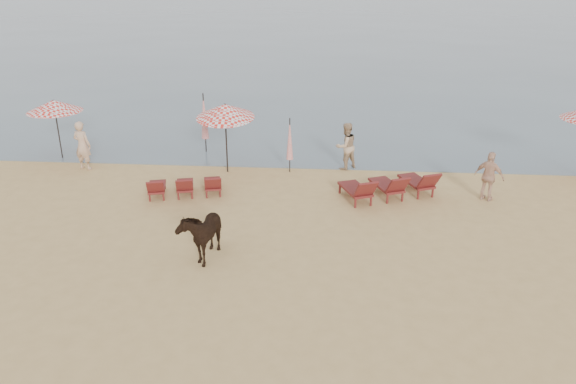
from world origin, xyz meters
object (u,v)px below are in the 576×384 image
Objects in this scene: beachgoer_right_a at (346,146)px; beachgoer_right_b at (489,176)px; umbrella_open_left_a at (54,106)px; cow at (202,232)px; lounger_cluster_left at (185,185)px; umbrella_open_left_b at (225,111)px; lounger_cluster_right at (390,185)px; beachgoer_left at (82,145)px; umbrella_closed_left at (204,116)px; umbrella_closed_right at (290,139)px.

beachgoer_right_b is (4.67, -2.68, -0.06)m from beachgoer_right_a.
cow is at bearing -49.28° from umbrella_open_left_a.
lounger_cluster_left is 6.32m from beachgoer_right_a.
cow is at bearing 62.09° from beachgoer_right_b.
umbrella_open_left_b is 4.73m from beachgoer_right_a.
umbrella_open_left_a is at bearing 144.07° from lounger_cluster_right.
beachgoer_left is at bearing 147.82° from lounger_cluster_right.
umbrella_closed_left is (5.65, 1.21, -0.63)m from umbrella_open_left_a.
beachgoer_right_b is at bearing -17.75° from umbrella_closed_right.
umbrella_open_left_a is at bearing -172.93° from umbrella_open_left_b.
umbrella_closed_right is at bearing 125.28° from lounger_cluster_right.
umbrella_closed_right is 1.20× the size of cow.
umbrella_closed_left is 1.43× the size of cow.
beachgoer_right_b is (10.15, 0.40, 0.47)m from lounger_cluster_left.
beachgoer_left reaches higher than beachgoer_right_b.
cow is 9.74m from beachgoer_right_b.
umbrella_closed_left is (-7.18, 4.30, 1.08)m from lounger_cluster_right.
umbrella_open_left_a is 0.97× the size of umbrella_closed_left.
beachgoer_right_b is at bearing -174.51° from beachgoer_left.
lounger_cluster_left is 1.12× the size of umbrella_open_left_a.
umbrella_open_left_a reaches higher than lounger_cluster_left.
lounger_cluster_left is at bearing 118.82° from cow.
umbrella_open_left_a is 1.43× the size of beachgoer_right_b.
umbrella_open_left_b is at bearing 102.80° from cow.
umbrella_open_left_a is 1.38× the size of cow.
beachgoer_right_a is (4.45, 0.68, -1.46)m from umbrella_open_left_b.
lounger_cluster_right is 6.99m from cow.
umbrella_open_left_a is at bearing 174.75° from umbrella_closed_right.
umbrella_open_left_b is at bearing -59.71° from umbrella_closed_left.
umbrella_open_left_b is at bearing 53.22° from lounger_cluster_left.
beachgoer_right_b is (10.42, -4.23, -0.69)m from umbrella_closed_left.
beachgoer_right_a is 1.08× the size of beachgoer_right_b.
lounger_cluster_right is at bearing -4.08° from umbrella_open_left_b.
beachgoer_right_b is at bearing -21.19° from lounger_cluster_right.
beachgoer_left is at bearing -163.50° from umbrella_open_left_b.
beachgoer_right_a is at bearing -5.64° from umbrella_open_left_a.
beachgoer_right_a is 5.39m from beachgoer_right_b.
lounger_cluster_right is 1.42× the size of umbrella_open_left_a.
lounger_cluster_right is at bearing 47.95° from cow.
umbrella_closed_left is at bearing 79.67° from lounger_cluster_left.
lounger_cluster_right is at bearing 35.71° from beachgoer_right_b.
beachgoer_right_a is at bearing 4.60° from beachgoer_right_b.
lounger_cluster_right is 3.14m from beachgoer_right_a.
cow is (1.79, -8.74, -0.80)m from umbrella_closed_left.
lounger_cluster_right is 4.26m from umbrella_closed_right.
lounger_cluster_left is 1.43× the size of beachgoer_left.
beachgoer_left is (-11.40, 1.97, 0.49)m from lounger_cluster_right.
umbrella_closed_right reaches higher than beachgoer_right_b.
umbrella_open_left_b reaches higher than umbrella_open_left_a.
lounger_cluster_right is 2.03× the size of beachgoer_right_b.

